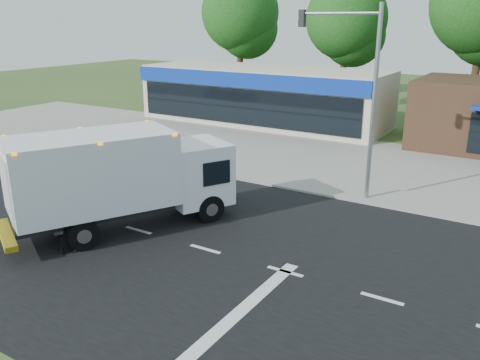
% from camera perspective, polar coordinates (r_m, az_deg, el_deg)
% --- Properties ---
extents(ground, '(120.00, 120.00, 0.00)m').
position_cam_1_polar(ground, '(17.24, -3.91, -7.79)').
color(ground, '#385123').
rests_on(ground, ground).
extents(road_asphalt, '(60.00, 14.00, 0.02)m').
position_cam_1_polar(road_asphalt, '(17.24, -3.91, -7.77)').
color(road_asphalt, black).
rests_on(road_asphalt, ground).
extents(sidewalk, '(60.00, 2.40, 0.12)m').
position_cam_1_polar(sidewalk, '(23.87, 7.61, -0.37)').
color(sidewalk, gray).
rests_on(sidewalk, ground).
extents(parking_apron, '(60.00, 9.00, 0.02)m').
position_cam_1_polar(parking_apron, '(29.07, 12.36, 2.57)').
color(parking_apron, gray).
rests_on(parking_apron, ground).
extents(lane_markings, '(55.20, 7.00, 0.01)m').
position_cam_1_polar(lane_markings, '(15.56, -2.73, -10.69)').
color(lane_markings, silver).
rests_on(lane_markings, road_asphalt).
extents(ems_box_truck, '(6.08, 8.47, 3.65)m').
position_cam_1_polar(ems_box_truck, '(18.63, -13.46, 0.67)').
color(ems_box_truck, black).
rests_on(ems_box_truck, ground).
extents(emergency_worker, '(0.73, 0.82, 1.99)m').
position_cam_1_polar(emergency_worker, '(19.99, -18.78, -2.05)').
color(emergency_worker, '#C9BF86').
rests_on(emergency_worker, ground).
extents(retail_strip_mall, '(18.00, 6.20, 4.00)m').
position_cam_1_polar(retail_strip_mall, '(37.63, 2.62, 9.47)').
color(retail_strip_mall, beige).
rests_on(retail_strip_mall, ground).
extents(traffic_signal_pole, '(3.51, 0.25, 8.00)m').
position_cam_1_polar(traffic_signal_pole, '(21.44, 13.29, 10.60)').
color(traffic_signal_pole, gray).
rests_on(traffic_signal_pole, ground).
extents(background_trees, '(36.77, 7.39, 12.10)m').
position_cam_1_polar(background_trees, '(41.95, 18.84, 16.81)').
color(background_trees, '#332114').
rests_on(background_trees, ground).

